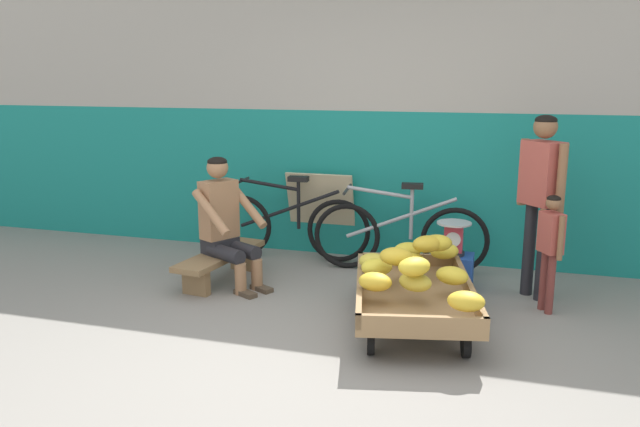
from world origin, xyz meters
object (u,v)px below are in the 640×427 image
(low_bench, at_px, (221,260))
(bicycle_far_left, at_px, (400,235))
(weighing_scale, at_px, (454,238))
(bicycle_near_left, at_px, (289,225))
(customer_adult, at_px, (541,186))
(plastic_crate, at_px, (452,271))
(sign_board, at_px, (322,213))
(banana_cart, at_px, (413,296))
(vendor_seated, at_px, (225,222))
(customer_child, at_px, (550,241))

(low_bench, height_order, bicycle_far_left, bicycle_far_left)
(low_bench, relative_size, weighing_scale, 3.77)
(bicycle_near_left, bearing_deg, weighing_scale, -14.45)
(bicycle_near_left, height_order, customer_adult, customer_adult)
(plastic_crate, height_order, sign_board, sign_board)
(bicycle_near_left, relative_size, bicycle_far_left, 1.00)
(banana_cart, relative_size, bicycle_near_left, 0.96)
(vendor_seated, bearing_deg, banana_cart, -16.21)
(bicycle_far_left, bearing_deg, banana_cart, -76.13)
(vendor_seated, relative_size, bicycle_near_left, 0.69)
(weighing_scale, xyz_separation_m, bicycle_near_left, (-1.67, 0.43, -0.10))
(plastic_crate, distance_m, bicycle_far_left, 0.66)
(bicycle_near_left, xyz_separation_m, sign_board, (0.27, 0.27, 0.08))
(low_bench, distance_m, customer_adult, 2.84)
(sign_board, bearing_deg, customer_adult, -19.85)
(vendor_seated, xyz_separation_m, plastic_crate, (1.95, 0.47, -0.42))
(bicycle_far_left, distance_m, customer_child, 1.50)
(vendor_seated, distance_m, customer_adult, 2.69)
(vendor_seated, xyz_separation_m, sign_board, (0.54, 1.17, -0.14))
(bicycle_far_left, bearing_deg, weighing_scale, -33.20)
(banana_cart, relative_size, bicycle_far_left, 0.96)
(weighing_scale, relative_size, sign_board, 0.35)
(banana_cart, bearing_deg, plastic_crate, 78.37)
(plastic_crate, height_order, bicycle_far_left, bicycle_far_left)
(sign_board, bearing_deg, low_bench, -118.76)
(customer_child, bearing_deg, sign_board, 153.55)
(low_bench, bearing_deg, weighing_scale, 11.85)
(weighing_scale, relative_size, bicycle_far_left, 0.18)
(low_bench, bearing_deg, customer_child, 1.04)
(bicycle_near_left, height_order, sign_board, sign_board)
(bicycle_far_left, relative_size, customer_adult, 1.08)
(weighing_scale, bearing_deg, low_bench, -168.15)
(weighing_scale, bearing_deg, sign_board, 153.34)
(low_bench, distance_m, sign_board, 1.31)
(bicycle_far_left, height_order, sign_board, sign_board)
(banana_cart, xyz_separation_m, customer_adult, (0.88, 0.93, 0.71))
(sign_board, distance_m, customer_child, 2.43)
(vendor_seated, distance_m, plastic_crate, 2.05)
(customer_child, bearing_deg, low_bench, -178.96)
(bicycle_near_left, relative_size, customer_adult, 1.08)
(vendor_seated, bearing_deg, customer_child, 1.95)
(plastic_crate, xyz_separation_m, bicycle_near_left, (-1.67, 0.43, 0.20))
(bicycle_near_left, relative_size, customer_child, 1.76)
(banana_cart, relative_size, weighing_scale, 5.29)
(low_bench, xyz_separation_m, vendor_seated, (0.08, -0.04, 0.37))
(bicycle_near_left, xyz_separation_m, bicycle_far_left, (1.15, -0.09, 0.00))
(bicycle_far_left, bearing_deg, low_bench, -152.83)
(bicycle_near_left, bearing_deg, plastic_crate, -14.42)
(customer_adult, bearing_deg, banana_cart, -133.61)
(plastic_crate, height_order, weighing_scale, weighing_scale)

